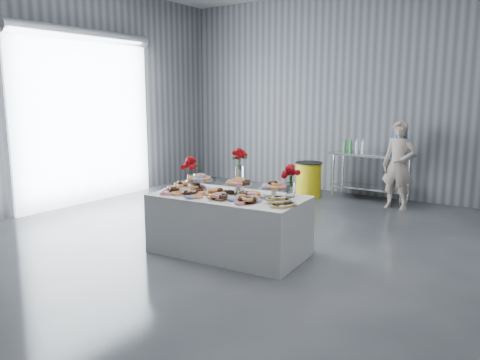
{
  "coord_description": "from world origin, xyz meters",
  "views": [
    {
      "loc": [
        3.32,
        -4.55,
        1.98
      ],
      "look_at": [
        -0.08,
        0.4,
        0.89
      ],
      "focal_mm": 35.0,
      "sensor_mm": 36.0,
      "label": 1
    }
  ],
  "objects_px": {
    "trash_barrel": "(308,179)",
    "person": "(398,165)",
    "display_table": "(229,224)",
    "prep_table": "(371,168)",
    "water_jug": "(399,142)"
  },
  "relations": [
    {
      "from": "display_table",
      "to": "prep_table",
      "type": "bearing_deg",
      "value": 83.9
    },
    {
      "from": "person",
      "to": "water_jug",
      "type": "bearing_deg",
      "value": 113.18
    },
    {
      "from": "display_table",
      "to": "person",
      "type": "height_order",
      "value": "person"
    },
    {
      "from": "display_table",
      "to": "person",
      "type": "relative_size",
      "value": 1.22
    },
    {
      "from": "prep_table",
      "to": "display_table",
      "type": "bearing_deg",
      "value": -96.1
    },
    {
      "from": "trash_barrel",
      "to": "person",
      "type": "bearing_deg",
      "value": -1.29
    },
    {
      "from": "prep_table",
      "to": "person",
      "type": "relative_size",
      "value": 0.96
    },
    {
      "from": "person",
      "to": "display_table",
      "type": "bearing_deg",
      "value": -100.45
    },
    {
      "from": "display_table",
      "to": "water_jug",
      "type": "bearing_deg",
      "value": 76.98
    },
    {
      "from": "prep_table",
      "to": "water_jug",
      "type": "height_order",
      "value": "water_jug"
    },
    {
      "from": "prep_table",
      "to": "person",
      "type": "distance_m",
      "value": 0.77
    },
    {
      "from": "prep_table",
      "to": "water_jug",
      "type": "distance_m",
      "value": 0.73
    },
    {
      "from": "water_jug",
      "to": "person",
      "type": "bearing_deg",
      "value": -72.77
    },
    {
      "from": "person",
      "to": "trash_barrel",
      "type": "xyz_separation_m",
      "value": [
        -1.74,
        0.04,
        -0.43
      ]
    },
    {
      "from": "person",
      "to": "trash_barrel",
      "type": "distance_m",
      "value": 1.8
    }
  ]
}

